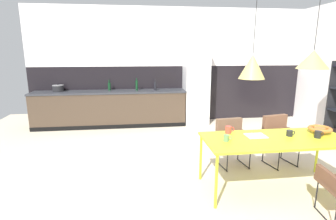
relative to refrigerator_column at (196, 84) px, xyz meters
The scene contains 20 objects.
ground_plane 3.38m from the refrigerator_column, 99.85° to the right, with size 9.60×9.60×0.00m, color beige.
back_wall_splashback_dark 0.72m from the refrigerator_column, 146.84° to the left, with size 7.38×0.12×1.49m, color black.
back_wall_panel_upper 1.37m from the refrigerator_column, 146.84° to the left, with size 7.38×0.12×1.49m, color white.
kitchen_counter 2.28m from the refrigerator_column, behind, with size 3.80×0.63×0.90m.
refrigerator_column is the anchor object (origin of this frame).
dining_table 3.51m from the refrigerator_column, 85.27° to the right, with size 1.95×0.83×0.73m.
armchair_head_of_table 2.69m from the refrigerator_column, 89.90° to the right, with size 0.54×0.52×0.77m.
armchair_corner_seat 2.85m from the refrigerator_column, 73.32° to the right, with size 0.56×0.55×0.81m.
fruit_bowl 3.51m from the refrigerator_column, 73.08° to the right, with size 0.32×0.32×0.09m.
open_book 3.38m from the refrigerator_column, 89.05° to the right, with size 0.27×0.22×0.02m.
mug_short_terracotta 3.21m from the refrigerator_column, 94.88° to the right, with size 0.13×0.09×0.10m.
mug_tall_blue 3.65m from the refrigerator_column, 76.38° to the right, with size 0.13×0.08×0.10m.
mug_wide_latte 3.55m from the refrigerator_column, 96.79° to the right, with size 0.11×0.07×0.09m.
mug_white_ceramic 3.47m from the refrigerator_column, 81.32° to the right, with size 0.13×0.08×0.08m.
cooking_pot 3.47m from the refrigerator_column, behind, with size 0.27×0.27×0.18m.
bottle_oil_tall 1.06m from the refrigerator_column, behind, with size 0.07×0.07×0.27m.
bottle_spice_small 2.23m from the refrigerator_column, behind, with size 0.07×0.07×0.27m.
bottle_wine_green 1.53m from the refrigerator_column, behind, with size 0.06×0.06×0.32m.
pendant_lamp_over_table_near 3.51m from the refrigerator_column, 91.70° to the right, with size 0.33×0.33×1.40m.
pendant_lamp_over_table_far 3.64m from the refrigerator_column, 79.04° to the right, with size 0.40×0.40×1.27m.
Camera 1 is at (-1.03, -3.44, 1.88)m, focal length 27.92 mm.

